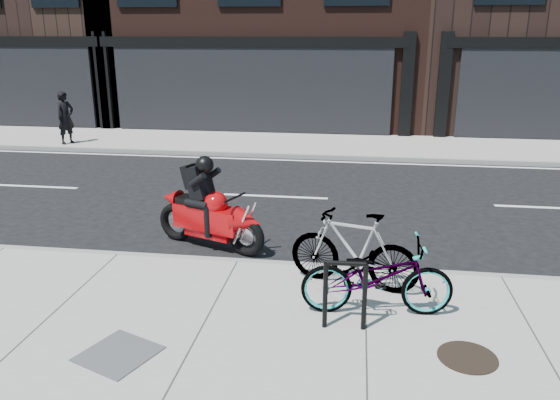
% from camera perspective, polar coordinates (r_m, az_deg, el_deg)
% --- Properties ---
extents(ground, '(120.00, 120.00, 0.00)m').
position_cam_1_polar(ground, '(10.56, -2.15, -2.77)').
color(ground, black).
rests_on(ground, ground).
extents(sidewalk_near, '(60.00, 6.00, 0.13)m').
position_cam_1_polar(sidewalk_near, '(6.20, -10.76, -18.01)').
color(sidewalk_near, gray).
rests_on(sidewalk_near, ground).
extents(sidewalk_far, '(60.00, 3.50, 0.13)m').
position_cam_1_polar(sidewalk_far, '(17.95, 2.23, 5.84)').
color(sidewalk_far, gray).
rests_on(sidewalk_far, ground).
extents(bike_rack, '(0.53, 0.08, 0.89)m').
position_cam_1_polar(bike_rack, '(6.67, 6.82, -9.24)').
color(bike_rack, black).
rests_on(bike_rack, sidewalk_near).
extents(bicycle_front, '(1.98, 0.84, 1.01)m').
position_cam_1_polar(bicycle_front, '(7.08, 10.10, -7.89)').
color(bicycle_front, gray).
rests_on(bicycle_front, sidewalk_near).
extents(bicycle_rear, '(1.94, 1.00, 1.12)m').
position_cam_1_polar(bicycle_rear, '(7.73, 7.70, -5.12)').
color(bicycle_rear, gray).
rests_on(bicycle_rear, sidewalk_near).
extents(motorcycle, '(2.09, 1.12, 1.63)m').
position_cam_1_polar(motorcycle, '(9.36, -6.96, -1.26)').
color(motorcycle, black).
rests_on(motorcycle, ground).
extents(pedestrian, '(0.61, 0.72, 1.67)m').
position_cam_1_polar(pedestrian, '(18.88, -21.50, 8.01)').
color(pedestrian, black).
rests_on(pedestrian, sidewalk_far).
extents(manhole_cover, '(0.79, 0.79, 0.02)m').
position_cam_1_polar(manhole_cover, '(6.66, 19.00, -15.28)').
color(manhole_cover, black).
rests_on(manhole_cover, sidewalk_near).
extents(utility_grate, '(0.98, 0.98, 0.02)m').
position_cam_1_polar(utility_grate, '(6.63, -16.53, -15.14)').
color(utility_grate, '#555457').
rests_on(utility_grate, sidewalk_near).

